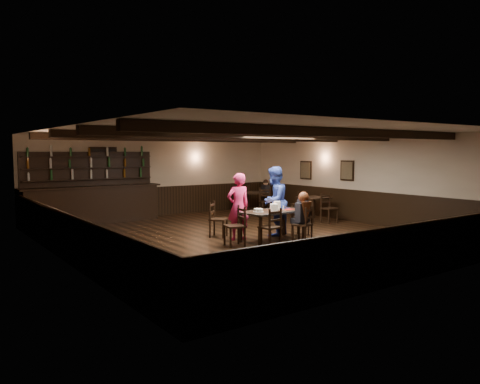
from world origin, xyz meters
TOP-DOWN VIEW (x-y plane):
  - ground at (0.00, 0.00)m, footprint 10.00×10.00m
  - room_shell at (0.01, 0.04)m, footprint 9.02×10.02m
  - dining_table at (0.33, -0.80)m, footprint 1.71×0.98m
  - chair_near_left at (-0.19, -1.41)m, footprint 0.46×0.44m
  - chair_near_right at (0.77, -1.49)m, footprint 0.53×0.52m
  - chair_end_left at (-0.75, -0.81)m, footprint 0.50×0.52m
  - chair_end_right at (1.30, -0.69)m, footprint 0.45×0.46m
  - chair_far_pushed at (-0.55, 0.47)m, footprint 0.59×0.59m
  - woman_pink at (-0.31, -0.21)m, footprint 0.65×0.47m
  - man_blue at (0.81, -0.26)m, footprint 1.08×0.98m
  - seated_person at (0.74, -1.43)m, footprint 0.33×0.50m
  - cake at (-0.13, -0.79)m, footprint 0.26×0.26m
  - plate_stack_a at (0.27, -0.90)m, footprint 0.19×0.19m
  - plate_stack_b at (0.56, -0.68)m, footprint 0.18×0.18m
  - tea_light at (0.41, -0.66)m, footprint 0.05×0.05m
  - salt_shaker at (0.66, -0.81)m, footprint 0.04×0.04m
  - pepper_shaker at (0.75, -0.79)m, footprint 0.03×0.03m
  - drink_glass at (0.57, -0.67)m, footprint 0.06×0.06m
  - menu_red at (0.80, -0.83)m, footprint 0.32×0.24m
  - menu_blue at (0.84, -0.58)m, footprint 0.33×0.24m
  - bar_counter at (-2.37, 4.72)m, footprint 4.25×0.70m
  - back_table_a at (3.58, 1.10)m, footprint 0.88×0.88m
  - back_table_b at (3.14, 3.68)m, footprint 1.15×1.15m
  - bg_patron_left at (2.58, 3.79)m, footprint 0.26×0.38m
  - bg_patron_right at (3.81, 3.84)m, footprint 0.28×0.38m

SIDE VIEW (x-z plane):
  - ground at x=0.00m, z-range 0.00..0.00m
  - chair_end_right at x=1.30m, z-range 0.07..0.86m
  - chair_near_right at x=0.77m, z-range 0.07..0.96m
  - chair_near_left at x=-0.19m, z-range 0.08..0.99m
  - chair_far_pushed at x=-0.55m, z-range 0.08..1.00m
  - chair_end_left at x=-0.75m, z-range 0.08..1.02m
  - back_table_a at x=3.58m, z-range 0.28..1.03m
  - back_table_b at x=3.14m, z-range 0.28..1.03m
  - dining_table at x=0.33m, z-range 0.30..1.05m
  - bar_counter at x=-2.37m, z-range -0.37..1.83m
  - menu_red at x=0.80m, z-range 0.75..0.76m
  - menu_blue at x=0.84m, z-range 0.75..0.76m
  - tea_light at x=0.41m, z-range 0.75..0.80m
  - cake at x=-0.13m, z-range 0.75..0.83m
  - pepper_shaker at x=0.75m, z-range 0.75..0.83m
  - drink_glass at x=0.57m, z-range 0.75..0.85m
  - salt_shaker at x=0.66m, z-range 0.75..0.85m
  - bg_patron_right at x=3.81m, z-range 0.46..1.18m
  - seated_person at x=0.74m, z-range 0.42..1.23m
  - bg_patron_left at x=2.58m, z-range 0.47..1.21m
  - woman_pink at x=-0.31m, z-range 0.00..1.68m
  - plate_stack_a at x=0.27m, z-range 0.75..0.94m
  - plate_stack_b at x=0.56m, z-range 0.75..0.96m
  - man_blue at x=0.81m, z-range 0.00..1.82m
  - room_shell at x=0.01m, z-range 0.39..3.10m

